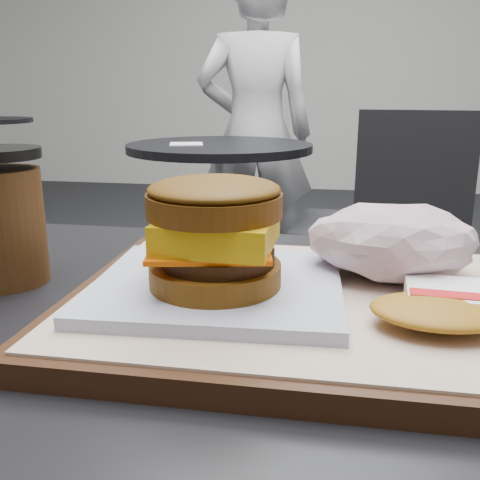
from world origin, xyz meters
name	(u,v)px	position (x,y,z in m)	size (l,w,h in m)	color
serving_tray	(312,305)	(0.06, 0.05, 0.78)	(0.38, 0.28, 0.02)	#321A0D
breakfast_sandwich	(216,246)	(-0.01, 0.03, 0.83)	(0.20, 0.18, 0.09)	silver
hash_brown	(456,306)	(0.16, 0.02, 0.80)	(0.12, 0.09, 0.02)	white
crumpled_wrapper	(393,241)	(0.13, 0.10, 0.82)	(0.14, 0.11, 0.06)	silver
coffee_cup	(2,220)	(-0.22, 0.08, 0.83)	(0.08, 0.08, 0.12)	#432610
neighbor_table	(220,196)	(-0.35, 1.65, 0.55)	(0.70, 0.70, 0.75)	black
napkin	(186,144)	(-0.46, 1.59, 0.75)	(0.12, 0.12, 0.00)	white
neighbor_chair	(375,216)	(0.23, 1.57, 0.51)	(0.62, 0.47, 0.88)	#A4A3A8
patron	(255,134)	(-0.29, 2.17, 0.75)	(0.54, 0.36, 1.49)	silver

